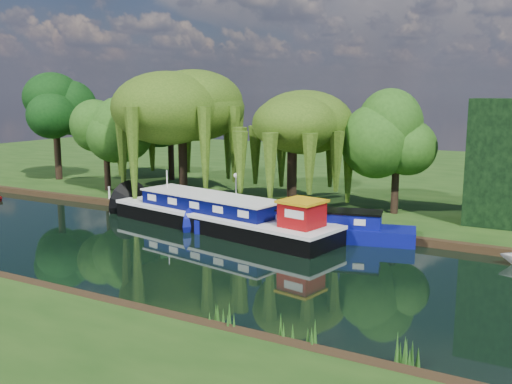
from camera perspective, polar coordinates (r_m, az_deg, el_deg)
The scene contains 13 objects.
ground at distance 34.17m, azimuth -11.90°, elevation -5.25°, with size 120.00×120.00×0.00m, color black.
far_bank at distance 63.25m, azimuth 8.71°, elevation 2.07°, with size 120.00×52.00×0.45m, color #193B10.
dutch_barge at distance 37.12m, azimuth -3.50°, elevation -2.42°, with size 17.37×6.92×3.58m.
narrowboat at distance 35.29m, azimuth 4.70°, elevation -3.41°, with size 13.60×5.38×1.96m.
willow_left at distance 46.21m, azimuth -7.45°, elevation 8.18°, with size 8.04×8.04×9.63m.
willow_right at distance 40.45m, azimuth 3.66°, elevation 5.98°, with size 6.28×6.28×7.65m.
tree_far_left at distance 50.39m, azimuth -14.84°, elevation 6.14°, with size 4.79×4.79×7.71m.
tree_far_back at distance 58.08m, azimuth -19.44°, elevation 7.46°, with size 5.44×5.44×9.15m.
tree_far_mid at distance 55.18m, azimuth -8.58°, elevation 6.92°, with size 4.89×4.89×8.01m.
tree_far_right at distance 40.41m, azimuth 13.92°, elevation 5.00°, with size 4.51×4.51×7.39m.
lamppost at distance 41.69m, azimuth -2.00°, elevation 1.12°, with size 0.36×0.36×2.56m.
mooring_posts at distance 40.74m, azimuth -4.72°, elevation -1.22°, with size 19.16×0.16×1.00m.
reeds_near at distance 24.25m, azimuth -11.39°, elevation -10.29°, with size 33.70×1.50×1.10m.
Camera 1 is at (21.85, -24.72, 8.91)m, focal length 40.00 mm.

